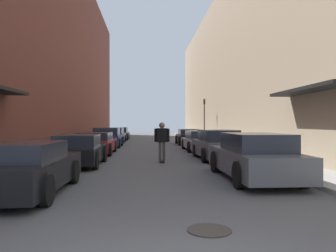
% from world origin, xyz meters
% --- Properties ---
extents(ground, '(107.24, 107.24, 0.00)m').
position_xyz_m(ground, '(0.00, 19.50, 0.00)').
color(ground, '#515154').
extents(curb_strip_left, '(1.80, 48.75, 0.12)m').
position_xyz_m(curb_strip_left, '(-5.05, 24.37, 0.06)').
color(curb_strip_left, gray).
rests_on(curb_strip_left, ground).
extents(curb_strip_right, '(1.80, 48.75, 0.12)m').
position_xyz_m(curb_strip_right, '(5.05, 24.37, 0.06)').
color(curb_strip_right, gray).
rests_on(curb_strip_right, ground).
extents(building_row_left, '(4.90, 48.75, 15.73)m').
position_xyz_m(building_row_left, '(-7.95, 24.37, 7.87)').
color(building_row_left, brown).
rests_on(building_row_left, ground).
extents(building_row_right, '(4.90, 48.75, 13.07)m').
position_xyz_m(building_row_right, '(7.95, 24.37, 6.53)').
color(building_row_right, tan).
rests_on(building_row_right, ground).
extents(parked_car_left_0, '(1.97, 4.20, 1.24)m').
position_xyz_m(parked_car_left_0, '(-3.19, 5.20, 0.61)').
color(parked_car_left_0, black).
rests_on(parked_car_left_0, ground).
extents(parked_car_left_1, '(1.90, 4.02, 1.25)m').
position_xyz_m(parked_car_left_1, '(-2.99, 10.50, 0.61)').
color(parked_car_left_1, black).
rests_on(parked_car_left_1, ground).
extents(parked_car_left_2, '(1.94, 4.29, 1.20)m').
position_xyz_m(parked_car_left_2, '(-3.01, 15.34, 0.59)').
color(parked_car_left_2, maroon).
rests_on(parked_car_left_2, ground).
extents(parked_car_left_3, '(2.05, 3.94, 1.39)m').
position_xyz_m(parked_car_left_3, '(-3.04, 20.77, 0.67)').
color(parked_car_left_3, navy).
rests_on(parked_car_left_3, ground).
extents(parked_car_left_4, '(2.05, 4.73, 1.35)m').
position_xyz_m(parked_car_left_4, '(-3.14, 25.91, 0.64)').
color(parked_car_left_4, navy).
rests_on(parked_car_left_4, ground).
extents(parked_car_left_5, '(1.88, 3.96, 1.30)m').
position_xyz_m(parked_car_left_5, '(-3.00, 31.16, 0.63)').
color(parked_car_left_5, '#515459').
rests_on(parked_car_left_5, ground).
extents(parked_car_right_0, '(1.94, 4.70, 1.39)m').
position_xyz_m(parked_car_right_0, '(2.99, 6.86, 0.68)').
color(parked_car_right_0, '#515459').
rests_on(parked_car_right_0, ground).
extents(parked_car_right_1, '(1.88, 4.18, 1.39)m').
position_xyz_m(parked_car_right_1, '(3.09, 12.40, 0.66)').
color(parked_car_right_1, '#515459').
rests_on(parked_car_right_1, ground).
extents(parked_car_right_2, '(1.99, 4.74, 1.24)m').
position_xyz_m(parked_car_right_2, '(3.13, 17.43, 0.60)').
color(parked_car_right_2, '#B7B7BC').
rests_on(parked_car_right_2, ground).
extents(parked_car_right_3, '(1.86, 4.08, 1.24)m').
position_xyz_m(parked_car_right_3, '(3.14, 23.31, 0.61)').
color(parked_car_right_3, black).
rests_on(parked_car_right_3, ground).
extents(skateboarder, '(0.67, 0.78, 1.74)m').
position_xyz_m(skateboarder, '(0.42, 11.43, 1.07)').
color(skateboarder, black).
rests_on(skateboarder, ground).
extents(manhole_cover, '(0.70, 0.70, 0.02)m').
position_xyz_m(manhole_cover, '(0.73, 2.25, 0.01)').
color(manhole_cover, '#332D28').
rests_on(manhole_cover, ground).
extents(traffic_light, '(0.16, 0.22, 3.78)m').
position_xyz_m(traffic_light, '(4.95, 26.26, 2.44)').
color(traffic_light, '#2D2D2D').
rests_on(traffic_light, curb_strip_right).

